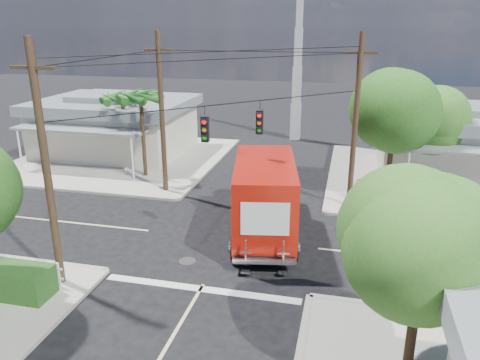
% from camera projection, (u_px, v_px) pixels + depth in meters
% --- Properties ---
extents(ground, '(120.00, 120.00, 0.00)m').
position_uv_depth(ground, '(230.00, 239.00, 21.33)').
color(ground, black).
rests_on(ground, ground).
extents(sidewalk_ne, '(14.12, 14.12, 0.14)m').
position_uv_depth(sidewalk_ne, '(444.00, 181.00, 28.94)').
color(sidewalk_ne, '#A49E94').
rests_on(sidewalk_ne, ground).
extents(sidewalk_nw, '(14.12, 14.12, 0.14)m').
position_uv_depth(sidewalk_nw, '(122.00, 158.00, 33.72)').
color(sidewalk_nw, '#A49E94').
rests_on(sidewalk_nw, ground).
extents(road_markings, '(32.00, 32.00, 0.01)m').
position_uv_depth(road_markings, '(221.00, 254.00, 19.97)').
color(road_markings, beige).
rests_on(road_markings, ground).
extents(building_ne, '(11.80, 10.20, 4.50)m').
position_uv_depth(building_ne, '(474.00, 143.00, 28.87)').
color(building_ne, beige).
rests_on(building_ne, sidewalk_ne).
extents(building_nw, '(10.80, 10.20, 4.30)m').
position_uv_depth(building_nw, '(116.00, 124.00, 34.73)').
color(building_nw, beige).
rests_on(building_nw, sidewalk_nw).
extents(radio_tower, '(0.80, 0.80, 17.00)m').
position_uv_depth(radio_tower, '(297.00, 71.00, 37.84)').
color(radio_tower, silver).
rests_on(radio_tower, ground).
extents(tree_ne_front, '(4.21, 4.14, 6.66)m').
position_uv_depth(tree_ne_front, '(395.00, 116.00, 24.44)').
color(tree_ne_front, '#422D1C').
rests_on(tree_ne_front, sidewalk_ne).
extents(tree_ne_back, '(3.77, 3.66, 5.82)m').
position_uv_depth(tree_ne_back, '(440.00, 121.00, 26.09)').
color(tree_ne_back, '#422D1C').
rests_on(tree_ne_back, sidewalk_ne).
extents(tree_se, '(3.67, 3.54, 5.62)m').
position_uv_depth(tree_se, '(425.00, 245.00, 11.82)').
color(tree_se, '#422D1C').
rests_on(tree_se, sidewalk_se).
extents(palm_nw_front, '(3.01, 3.08, 5.59)m').
position_uv_depth(palm_nw_front, '(141.00, 98.00, 28.27)').
color(palm_nw_front, '#422D1C').
rests_on(palm_nw_front, sidewalk_nw).
extents(palm_nw_back, '(3.01, 3.08, 5.19)m').
position_uv_depth(palm_nw_back, '(122.00, 99.00, 30.21)').
color(palm_nw_back, '#422D1C').
rests_on(palm_nw_back, sidewalk_nw).
extents(utility_poles, '(12.00, 10.68, 9.00)m').
position_uv_depth(utility_poles, '(205.00, 130.00, 21.65)').
color(utility_poles, '#473321').
rests_on(utility_poles, ground).
extents(vending_boxes, '(1.90, 0.50, 1.10)m').
position_uv_depth(vending_boxes, '(374.00, 191.00, 25.39)').
color(vending_boxes, '#A9241A').
rests_on(vending_boxes, sidewalk_ne).
extents(delivery_truck, '(4.04, 8.71, 3.64)m').
position_uv_depth(delivery_truck, '(264.00, 195.00, 21.53)').
color(delivery_truck, black).
rests_on(delivery_truck, ground).
extents(parked_car, '(5.85, 3.66, 1.51)m').
position_uv_depth(parked_car, '(460.00, 226.00, 20.93)').
color(parked_car, silver).
rests_on(parked_car, ground).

